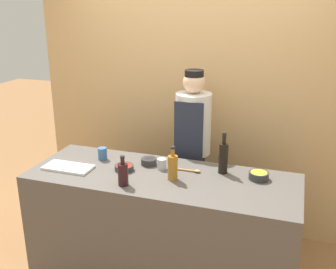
# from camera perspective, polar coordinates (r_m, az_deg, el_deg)

# --- Properties ---
(cabinet_wall) EXTENTS (3.17, 0.18, 2.40)m
(cabinet_wall) POSITION_cam_1_polar(r_m,az_deg,el_deg) (3.84, 4.26, 4.04)
(cabinet_wall) COLOR tan
(cabinet_wall) RESTS_ON ground_plane
(counter) EXTENTS (2.05, 0.75, 0.92)m
(counter) POSITION_cam_1_polar(r_m,az_deg,el_deg) (3.21, -0.88, -13.46)
(counter) COLOR #514C47
(counter) RESTS_ON ground_plane
(sauce_bowl_orange) EXTENTS (0.13, 0.13, 0.05)m
(sauce_bowl_orange) POSITION_cam_1_polar(r_m,az_deg,el_deg) (3.18, -2.80, -3.87)
(sauce_bowl_orange) COLOR #2D2D2D
(sauce_bowl_orange) RESTS_ON counter
(sauce_bowl_yellow) EXTENTS (0.15, 0.15, 0.06)m
(sauce_bowl_yellow) POSITION_cam_1_polar(r_m,az_deg,el_deg) (2.99, 13.03, -5.79)
(sauce_bowl_yellow) COLOR #2D2D2D
(sauce_bowl_yellow) RESTS_ON counter
(sauce_bowl_red) EXTENTS (0.15, 0.15, 0.04)m
(sauce_bowl_red) POSITION_cam_1_polar(r_m,az_deg,el_deg) (3.09, -6.38, -4.76)
(sauce_bowl_red) COLOR #2D2D2D
(sauce_bowl_red) RESTS_ON counter
(cutting_board) EXTENTS (0.38, 0.19, 0.02)m
(cutting_board) POSITION_cam_1_polar(r_m,az_deg,el_deg) (3.20, -14.28, -4.65)
(cutting_board) COLOR white
(cutting_board) RESTS_ON counter
(bottle_soy) EXTENTS (0.07, 0.07, 0.33)m
(bottle_soy) POSITION_cam_1_polar(r_m,az_deg,el_deg) (3.02, 8.03, -3.29)
(bottle_soy) COLOR black
(bottle_soy) RESTS_ON counter
(bottle_amber) EXTENTS (0.07, 0.07, 0.26)m
(bottle_amber) POSITION_cam_1_polar(r_m,az_deg,el_deg) (2.88, 0.69, -4.72)
(bottle_amber) COLOR #9E661E
(bottle_amber) RESTS_ON counter
(bottle_wine) EXTENTS (0.07, 0.07, 0.22)m
(bottle_wine) POSITION_cam_1_polar(r_m,az_deg,el_deg) (2.82, -6.55, -5.68)
(bottle_wine) COLOR black
(bottle_wine) RESTS_ON counter
(cup_steel) EXTENTS (0.07, 0.07, 0.09)m
(cup_steel) POSITION_cam_1_polar(r_m,az_deg,el_deg) (3.08, -0.90, -4.29)
(cup_steel) COLOR #B7B7BC
(cup_steel) RESTS_ON counter
(cup_blue) EXTENTS (0.07, 0.07, 0.10)m
(cup_blue) POSITION_cam_1_polar(r_m,az_deg,el_deg) (3.31, -9.49, -2.76)
(cup_blue) COLOR #386093
(cup_blue) RESTS_ON counter
(wooden_spoon) EXTENTS (0.22, 0.04, 0.02)m
(wooden_spoon) POSITION_cam_1_polar(r_m,az_deg,el_deg) (3.06, 3.18, -5.21)
(wooden_spoon) COLOR #B2844C
(wooden_spoon) RESTS_ON counter
(chef_center) EXTENTS (0.32, 0.32, 1.62)m
(chef_center) POSITION_cam_1_polar(r_m,az_deg,el_deg) (3.54, 3.57, -2.50)
(chef_center) COLOR #28282D
(chef_center) RESTS_ON ground_plane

